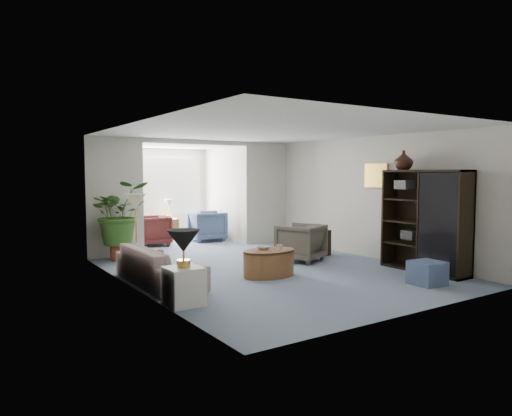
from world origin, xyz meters
TOP-DOWN VIEW (x-y plane):
  - floor at (0.00, 0.00)m, footprint 6.00×6.00m
  - sunroom_floor at (0.00, 4.10)m, footprint 2.60×2.60m
  - back_pier_left at (-1.90, 3.00)m, footprint 1.20×0.12m
  - back_pier_right at (1.90, 3.00)m, footprint 1.20×0.12m
  - back_header at (0.00, 3.00)m, footprint 2.60×0.12m
  - window_pane at (0.00, 5.18)m, footprint 2.20×0.02m
  - window_blinds at (0.00, 5.15)m, footprint 2.20×0.02m
  - framed_picture at (2.46, -0.10)m, footprint 0.04×0.50m
  - sofa at (-2.05, 0.29)m, footprint 0.79×2.01m
  - end_table at (-2.25, -1.06)m, footprint 0.46×0.46m
  - table_lamp at (-2.25, -1.06)m, footprint 0.44×0.44m
  - floor_lamp at (-2.09, 1.24)m, footprint 0.36×0.36m
  - coffee_table at (-0.29, -0.24)m, footprint 1.15×1.15m
  - coffee_bowl at (-0.34, -0.14)m, footprint 0.27×0.27m
  - coffee_cup at (-0.14, -0.34)m, footprint 0.12×0.12m
  - wingback_chair at (1.03, 0.55)m, footprint 1.05×1.07m
  - side_table_dark at (1.73, 0.85)m, footprint 0.47×0.39m
  - entertainment_cabinet at (2.23, -1.45)m, footprint 0.43×1.63m
  - cabinet_urn at (2.23, -0.95)m, footprint 0.34×0.34m
  - ottoman at (1.45, -2.11)m, footprint 0.49×0.49m
  - plant_pot at (-1.95, 2.60)m, footprint 0.40×0.40m
  - house_plant at (-1.95, 2.60)m, footprint 1.15×0.99m
  - sunroom_chair_blue at (0.80, 4.09)m, footprint 0.96×0.94m
  - sunroom_chair_maroon at (-0.70, 4.09)m, footprint 0.90×0.88m
  - sunroom_table at (0.05, 4.84)m, footprint 0.49×0.41m
  - shelf_clutter at (2.18, -1.55)m, footprint 0.30×1.20m

SIDE VIEW (x-z plane):
  - floor at x=0.00m, z-range 0.00..0.00m
  - sunroom_floor at x=0.00m, z-range 0.00..0.00m
  - plant_pot at x=-1.95m, z-range 0.00..0.32m
  - ottoman at x=1.45m, z-range 0.00..0.37m
  - coffee_table at x=-0.29m, z-range 0.00..0.45m
  - end_table at x=-2.25m, z-range 0.00..0.51m
  - side_table_dark at x=1.73m, z-range 0.00..0.54m
  - sunroom_table at x=0.05m, z-range 0.00..0.55m
  - sofa at x=-2.05m, z-range 0.00..0.59m
  - sunroom_chair_maroon at x=-0.70m, z-range 0.00..0.72m
  - wingback_chair at x=1.03m, z-range 0.00..0.74m
  - sunroom_chair_blue at x=0.80m, z-range 0.00..0.77m
  - coffee_bowl at x=-0.34m, z-range 0.45..0.51m
  - coffee_cup at x=-0.14m, z-range 0.45..0.54m
  - table_lamp at x=-2.25m, z-range 0.71..1.01m
  - entertainment_cabinet at x=2.23m, z-range 0.00..1.81m
  - house_plant at x=-1.95m, z-range 0.32..1.59m
  - shelf_clutter at x=2.18m, z-range 0.56..1.62m
  - back_pier_left at x=-1.90m, z-range 0.00..2.50m
  - back_pier_right at x=1.90m, z-range 0.00..2.50m
  - floor_lamp at x=-2.09m, z-range 1.11..1.39m
  - window_pane at x=0.00m, z-range 0.65..2.15m
  - window_blinds at x=0.00m, z-range 0.65..2.15m
  - framed_picture at x=2.46m, z-range 1.50..1.90m
  - cabinet_urn at x=2.23m, z-range 1.81..2.17m
  - back_header at x=0.00m, z-range 2.40..2.50m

